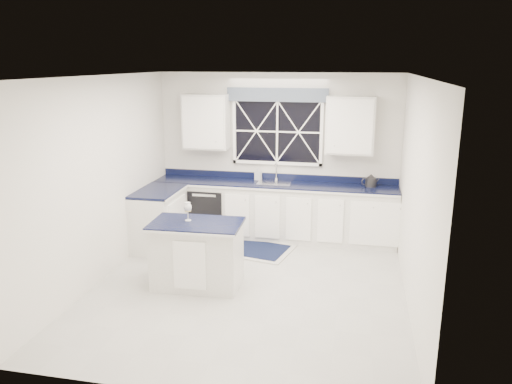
% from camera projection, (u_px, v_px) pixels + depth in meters
% --- Properties ---
extents(ground, '(4.50, 4.50, 0.00)m').
position_uv_depth(ground, '(248.00, 287.00, 6.55)').
color(ground, '#ACACA7').
rests_on(ground, ground).
extents(back_wall, '(4.00, 0.10, 2.70)m').
position_uv_depth(back_wall, '(277.00, 155.00, 8.33)').
color(back_wall, silver).
rests_on(back_wall, ground).
extents(base_cabinets, '(3.99, 1.60, 0.90)m').
position_uv_depth(base_cabinets, '(252.00, 213.00, 8.19)').
color(base_cabinets, white).
rests_on(base_cabinets, ground).
extents(countertop, '(3.98, 0.64, 0.04)m').
position_uv_depth(countertop, '(274.00, 184.00, 8.16)').
color(countertop, black).
rests_on(countertop, base_cabinets).
extents(dishwasher, '(0.60, 0.58, 0.82)m').
position_uv_depth(dishwasher, '(210.00, 210.00, 8.50)').
color(dishwasher, black).
rests_on(dishwasher, ground).
extents(window, '(1.65, 0.09, 1.26)m').
position_uv_depth(window, '(277.00, 127.00, 8.17)').
color(window, black).
rests_on(window, ground).
extents(upper_cabinets, '(3.10, 0.34, 0.90)m').
position_uv_depth(upper_cabinets, '(276.00, 123.00, 8.03)').
color(upper_cabinets, white).
rests_on(upper_cabinets, ground).
extents(faucet, '(0.05, 0.20, 0.30)m').
position_uv_depth(faucet, '(276.00, 171.00, 8.30)').
color(faucet, silver).
rests_on(faucet, countertop).
extents(island, '(1.19, 0.75, 0.87)m').
position_uv_depth(island, '(197.00, 254.00, 6.50)').
color(island, white).
rests_on(island, ground).
extents(rug, '(1.56, 1.14, 0.02)m').
position_uv_depth(rug, '(246.00, 248.00, 7.89)').
color(rug, '#B4B4AF').
rests_on(rug, ground).
extents(kettle, '(0.28, 0.21, 0.20)m').
position_uv_depth(kettle, '(371.00, 181.00, 7.91)').
color(kettle, '#29292B').
rests_on(kettle, countertop).
extents(wine_glass, '(0.10, 0.10, 0.24)m').
position_uv_depth(wine_glass, '(188.00, 208.00, 6.42)').
color(wine_glass, silver).
rests_on(wine_glass, island).
extents(soap_bottle, '(0.12, 0.12, 0.22)m').
position_uv_depth(soap_bottle, '(258.00, 173.00, 8.35)').
color(soap_bottle, silver).
rests_on(soap_bottle, countertop).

